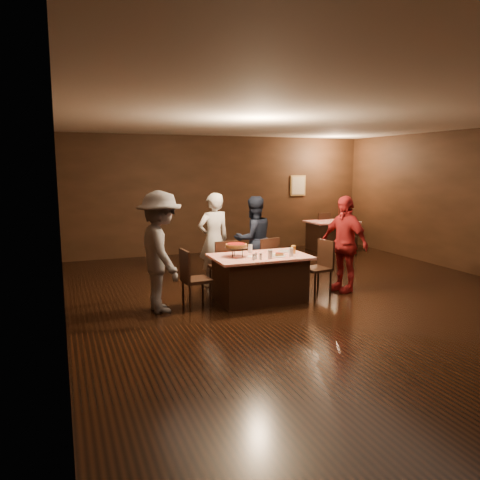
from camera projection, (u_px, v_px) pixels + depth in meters
The scene contains 23 objects.
room at pixel (325, 173), 7.48m from camera, with size 10.00×10.04×3.02m.
main_table at pixel (260, 278), 7.83m from camera, with size 1.60×1.00×0.77m, color red.
back_table at pixel (331, 235), 12.63m from camera, with size 1.30×0.90×0.77m, color #B2150B.
chair_far_left at pixel (222, 266), 8.37m from camera, with size 0.42×0.42×0.95m, color black.
chair_far_right at pixel (263, 262), 8.65m from camera, with size 0.42×0.42×0.95m, color black.
chair_end_left at pixel (196, 278), 7.43m from camera, with size 0.42×0.42×0.95m, color black.
chair_end_right at pixel (317, 268), 8.21m from camera, with size 0.42×0.42×0.95m, color black.
chair_back_near at pixel (346, 235), 11.97m from camera, with size 0.42×0.42×0.95m, color black.
chair_back_far at pixel (320, 229), 13.17m from camera, with size 0.42×0.42×0.95m, color black.
diner_white_jacket at pixel (214, 239), 8.79m from camera, with size 0.64×0.42×1.75m, color silver.
diner_navy_hoodie at pixel (253, 239), 9.11m from camera, with size 0.81×0.63×1.67m, color black.
diner_grey_knit at pixel (161, 252), 7.20m from camera, with size 1.21×0.70×1.87m, color slate.
diner_red_shirt at pixel (344, 244), 8.37m from camera, with size 1.01×0.42×1.73m, color #AE2023.
pizza_stand at pixel (236, 246), 7.65m from camera, with size 0.38×0.38×0.22m.
plate_with_slice at pixel (278, 255), 7.69m from camera, with size 0.25×0.25×0.06m.
plate_empty at pixel (285, 251), 8.11m from camera, with size 0.25×0.25×0.01m, color white.
glass_front_left at pixel (270, 254), 7.50m from camera, with size 0.08×0.08×0.14m, color silver.
glass_front_right at pixel (291, 252), 7.69m from camera, with size 0.08×0.08×0.14m, color silver.
glass_amber at pixel (293, 250), 7.93m from camera, with size 0.08×0.08×0.14m, color #BF7F26.
glass_back at pixel (250, 249), 8.02m from camera, with size 0.08×0.08×0.14m, color silver.
condiments at pixel (257, 256), 7.44m from camera, with size 0.17×0.10×0.09m.
napkin_center at pixel (276, 254), 7.88m from camera, with size 0.16×0.16×0.01m, color white.
napkin_left at pixel (253, 256), 7.67m from camera, with size 0.16×0.16×0.01m, color white.
Camera 1 is at (-4.00, -6.55, 2.25)m, focal length 35.00 mm.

